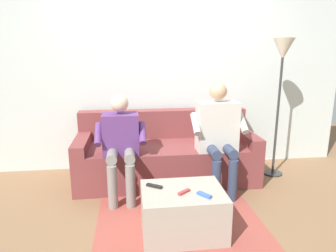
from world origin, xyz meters
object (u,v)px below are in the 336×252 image
object	(u,v)px
remote_blue	(204,195)
remote_red	(184,192)
couch	(166,155)
floor_lamp	(282,63)
remote_black	(154,186)
person_left_seated	(218,131)
coffee_table	(183,212)
person_right_seated	(121,140)

from	to	relation	value
remote_blue	remote_red	size ratio (longest dim) A/B	1.04
couch	remote_red	xyz separation A→B (m)	(-0.00, 1.26, 0.12)
couch	remote_red	world-z (taller)	couch
floor_lamp	remote_blue	bearing A→B (deg)	45.87
couch	floor_lamp	bearing A→B (deg)	177.54
remote_black	couch	bearing A→B (deg)	111.53
person_left_seated	remote_blue	world-z (taller)	person_left_seated
coffee_table	remote_blue	xyz separation A→B (m)	(-0.16, 0.13, 0.21)
coffee_table	floor_lamp	distance (m)	2.18
remote_black	floor_lamp	xyz separation A→B (m)	(-1.63, -1.05, 1.01)
coffee_table	remote_red	world-z (taller)	remote_red
person_left_seated	floor_lamp	bearing A→B (deg)	-158.44
remote_red	person_right_seated	bearing A→B (deg)	83.59
coffee_table	remote_blue	size ratio (longest dim) A/B	5.39
coffee_table	floor_lamp	bearing A→B (deg)	-140.46
remote_black	remote_blue	size ratio (longest dim) A/B	1.13
couch	floor_lamp	world-z (taller)	floor_lamp
person_right_seated	remote_black	distance (m)	0.80
coffee_table	person_left_seated	distance (m)	1.09
person_left_seated	remote_black	world-z (taller)	person_left_seated
remote_red	remote_blue	bearing A→B (deg)	-64.33
remote_blue	couch	bearing A→B (deg)	-32.05
remote_black	remote_blue	bearing A→B (deg)	4.18
coffee_table	remote_red	size ratio (longest dim) A/B	5.63
remote_black	floor_lamp	world-z (taller)	floor_lamp
remote_blue	remote_red	world-z (taller)	remote_blue
remote_red	couch	bearing A→B (deg)	51.52
person_left_seated	remote_red	distance (m)	1.05
remote_blue	remote_red	xyz separation A→B (m)	(0.15, -0.07, -0.00)
person_right_seated	remote_black	bearing A→B (deg)	112.83
couch	floor_lamp	distance (m)	1.79
coffee_table	remote_blue	bearing A→B (deg)	141.11
person_left_seated	floor_lamp	world-z (taller)	floor_lamp
remote_blue	floor_lamp	bearing A→B (deg)	-82.83
person_right_seated	floor_lamp	xyz separation A→B (m)	(-1.93, -0.34, 0.78)
coffee_table	person_right_seated	world-z (taller)	person_right_seated
coffee_table	remote_red	xyz separation A→B (m)	(-0.00, 0.05, 0.21)
remote_black	person_left_seated	bearing A→B (deg)	76.32
person_right_seated	remote_red	xyz separation A→B (m)	(-0.54, 0.86, -0.23)
person_left_seated	coffee_table	bearing A→B (deg)	56.53
person_right_seated	remote_blue	bearing A→B (deg)	126.62
remote_red	floor_lamp	xyz separation A→B (m)	(-1.39, -1.20, 1.01)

